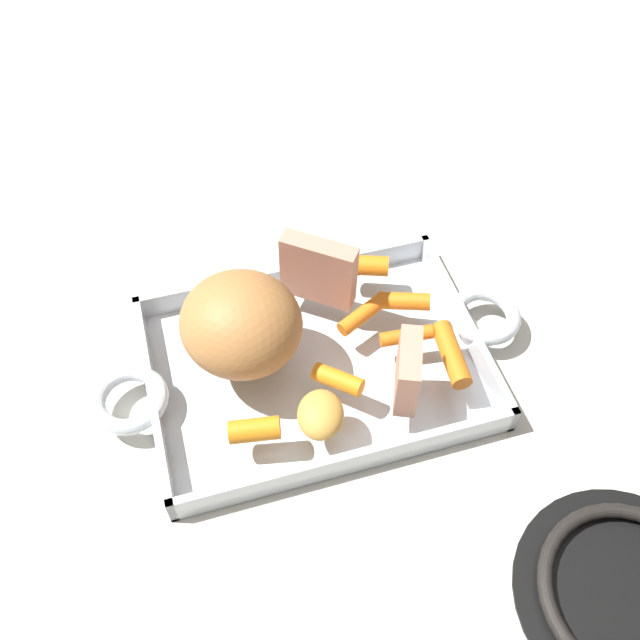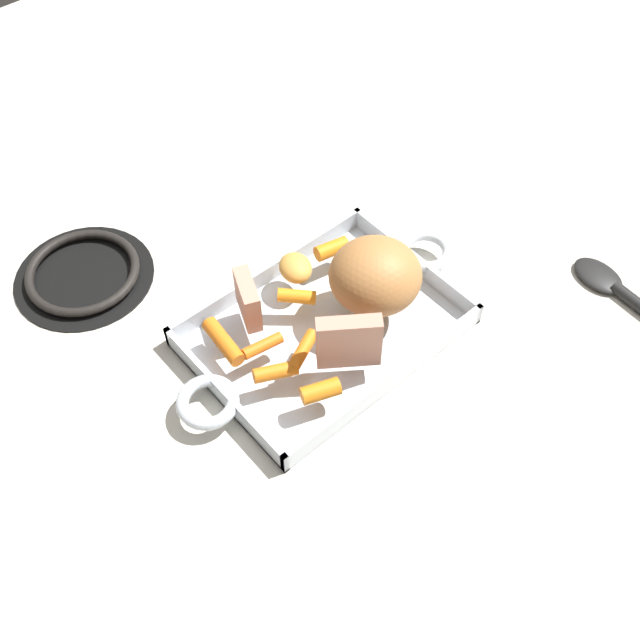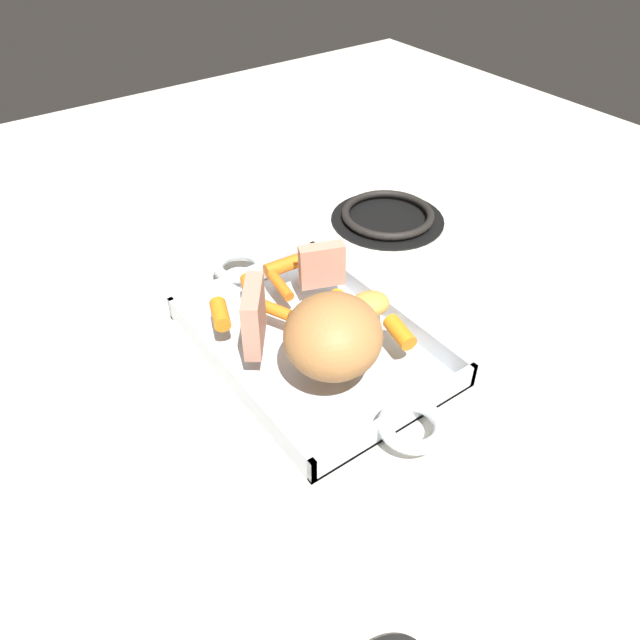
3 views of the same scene
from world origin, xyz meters
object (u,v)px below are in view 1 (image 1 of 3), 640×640
object	(u,v)px
roast_slice_outer	(408,371)
baby_carrot_center_right	(367,265)
baby_carrot_southeast	(338,379)
baby_carrot_short	(255,430)
baby_carrot_northwest	(404,301)
stove_burner_rear	(632,596)
roasting_dish	(315,364)
baby_carrot_northeast	(406,336)
potato_halved	(321,415)
baby_carrot_southwest	(364,314)
roast_slice_thick	(318,271)
pork_roast	(241,324)
baby_carrot_long	(451,354)

from	to	relation	value
roast_slice_outer	baby_carrot_center_right	world-z (taller)	roast_slice_outer
roast_slice_outer	baby_carrot_southeast	xyz separation A→B (m)	(0.06, -0.02, -0.02)
roast_slice_outer	baby_carrot_short	distance (m)	0.15
baby_carrot_short	baby_carrot_southeast	bearing A→B (deg)	-160.24
baby_carrot_northwest	baby_carrot_short	world-z (taller)	baby_carrot_short
roast_slice_outer	stove_burner_rear	bearing A→B (deg)	117.83
roasting_dish	baby_carrot_center_right	xyz separation A→B (m)	(-0.08, -0.09, 0.04)
baby_carrot_northeast	stove_burner_rear	world-z (taller)	baby_carrot_northeast
baby_carrot_center_right	potato_halved	world-z (taller)	potato_halved
baby_carrot_northeast	stove_burner_rear	xyz separation A→B (m)	(-0.10, 0.28, -0.03)
baby_carrot_southwest	stove_burner_rear	size ratio (longest dim) A/B	0.32
roast_slice_outer	potato_halved	size ratio (longest dim) A/B	1.20
roast_slice_thick	potato_halved	xyz separation A→B (m)	(0.04, 0.15, -0.02)
roast_slice_thick	roast_slice_outer	xyz separation A→B (m)	(-0.05, 0.14, -0.01)
roast_slice_thick	potato_halved	world-z (taller)	roast_slice_thick
pork_roast	baby_carrot_northwest	size ratio (longest dim) A/B	2.20
roast_slice_outer	stove_burner_rear	xyz separation A→B (m)	(-0.12, 0.23, -0.06)
baby_carrot_southeast	baby_carrot_northwest	bearing A→B (deg)	-142.18
roasting_dish	potato_halved	bearing A→B (deg)	78.04
stove_burner_rear	baby_carrot_southeast	bearing A→B (deg)	-54.13
pork_roast	potato_halved	bearing A→B (deg)	117.08
roast_slice_thick	baby_carrot_northwest	distance (m)	0.10
baby_carrot_northwest	pork_roast	bearing A→B (deg)	3.45
baby_carrot_short	stove_burner_rear	world-z (taller)	baby_carrot_short
roasting_dish	stove_burner_rear	xyz separation A→B (m)	(-0.19, 0.29, -0.00)
pork_roast	roast_slice_thick	world-z (taller)	pork_roast
baby_carrot_northeast	baby_carrot_northwest	bearing A→B (deg)	-106.99
baby_carrot_northeast	baby_carrot_southwest	world-z (taller)	same
baby_carrot_southeast	baby_carrot_southwest	world-z (taller)	baby_carrot_southeast
baby_carrot_southeast	stove_burner_rear	size ratio (longest dim) A/B	0.26
baby_carrot_northwest	baby_carrot_short	distance (m)	0.21
roast_slice_outer	baby_carrot_short	xyz separation A→B (m)	(0.15, 0.01, -0.02)
stove_burner_rear	pork_roast	bearing A→B (deg)	-50.44
baby_carrot_southeast	baby_carrot_southwest	distance (m)	0.09
pork_roast	roast_slice_thick	distance (m)	0.10
baby_carrot_northwest	potato_halved	xyz separation A→B (m)	(0.12, 0.11, 0.01)
baby_carrot_southeast	stove_burner_rear	bearing A→B (deg)	125.87
roast_slice_outer	baby_carrot_southeast	world-z (taller)	roast_slice_outer
baby_carrot_northwest	stove_burner_rear	xyz separation A→B (m)	(-0.09, 0.32, -0.04)
roast_slice_outer	baby_carrot_northwest	bearing A→B (deg)	-109.46
baby_carrot_long	potato_halved	size ratio (longest dim) A/B	1.37
roast_slice_thick	baby_carrot_long	size ratio (longest dim) A/B	1.10
baby_carrot_short	stove_burner_rear	xyz separation A→B (m)	(-0.27, 0.22, -0.04)
roast_slice_thick	baby_carrot_center_right	xyz separation A→B (m)	(-0.06, -0.02, -0.03)
baby_carrot_northeast	baby_carrot_southeast	distance (m)	0.09
baby_carrot_northeast	roast_slice_outer	bearing A→B (deg)	68.69
baby_carrot_center_right	baby_carrot_long	size ratio (longest dim) A/B	0.66
baby_carrot_short	stove_burner_rear	bearing A→B (deg)	141.06
roasting_dish	baby_carrot_southeast	size ratio (longest dim) A/B	9.03
potato_halved	stove_burner_rear	world-z (taller)	potato_halved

